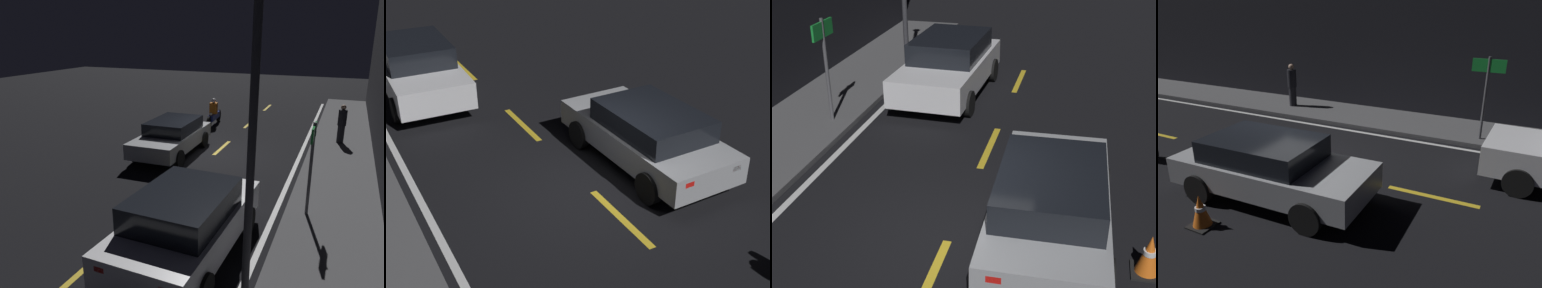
{
  "view_description": "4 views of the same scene",
  "coord_description": "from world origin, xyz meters",
  "views": [
    {
      "loc": [
        12.98,
        4.51,
        4.63
      ],
      "look_at": [
        1.89,
        -0.13,
        0.96
      ],
      "focal_mm": 35.0,
      "sensor_mm": 36.0,
      "label": 1
    },
    {
      "loc": [
        -7.66,
        4.58,
        5.81
      ],
      "look_at": [
        0.66,
        -0.02,
        0.76
      ],
      "focal_mm": 50.0,
      "sensor_mm": 36.0,
      "label": 2
    },
    {
      "loc": [
        -6.76,
        -1.9,
        5.15
      ],
      "look_at": [
        1.34,
        0.05,
        1.09
      ],
      "focal_mm": 50.0,
      "sensor_mm": 36.0,
      "label": 3
    },
    {
      "loc": [
        5.14,
        -7.16,
        3.99
      ],
      "look_at": [
        1.38,
        0.24,
        0.77
      ],
      "focal_mm": 35.0,
      "sensor_mm": 36.0,
      "label": 4
    }
  ],
  "objects": [
    {
      "name": "lane_dash_d",
      "position": [
        3.5,
        0.0,
        0.0
      ],
      "size": [
        2.0,
        0.14,
        0.01
      ],
      "color": "gold",
      "rests_on": "ground"
    },
    {
      "name": "traffic_cone_near",
      "position": [
        -0.06,
        -3.05,
        0.32
      ],
      "size": [
        0.46,
        0.46,
        0.65
      ],
      "color": "black",
      "rests_on": "ground"
    },
    {
      "name": "sedan_white",
      "position": [
        6.56,
        1.72,
        0.82
      ],
      "size": [
        4.47,
        2.13,
        1.55
      ],
      "rotation": [
        0.0,
        0.0,
        3.11
      ],
      "color": "silver",
      "rests_on": "ground"
    },
    {
      "name": "ground_plane",
      "position": [
        0.0,
        0.0,
        0.0
      ],
      "size": [
        56.0,
        56.0,
        0.0
      ],
      "primitive_type": "plane",
      "color": "black"
    },
    {
      "name": "lane_dash_e",
      "position": [
        8.0,
        0.0,
        0.0
      ],
      "size": [
        2.0,
        0.14,
        0.01
      ],
      "color": "gold",
      "rests_on": "ground"
    },
    {
      "name": "lane_solid_kerb",
      "position": [
        0.0,
        3.09,
        0.0
      ],
      "size": [
        25.2,
        0.14,
        0.01
      ],
      "color": "silver",
      "rests_on": "ground"
    },
    {
      "name": "hatchback_silver",
      "position": [
        0.44,
        -1.56,
        0.72
      ],
      "size": [
        4.24,
        1.98,
        1.33
      ],
      "rotation": [
        0.0,
        0.0,
        0.02
      ],
      "color": "#9EA0A5",
      "rests_on": "ground"
    },
    {
      "name": "lane_dash_c",
      "position": [
        -1.0,
        0.0,
        0.0
      ],
      "size": [
        2.0,
        0.14,
        0.01
      ],
      "color": "gold",
      "rests_on": "ground"
    }
  ]
}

